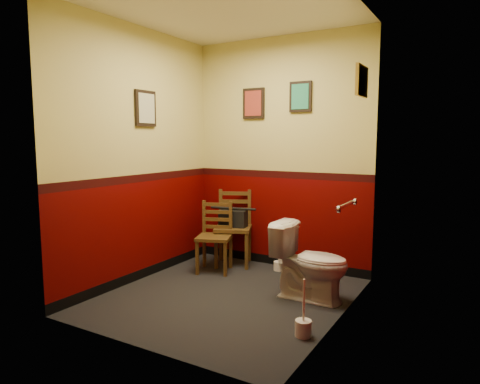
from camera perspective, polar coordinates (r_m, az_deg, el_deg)
name	(u,v)px	position (r m, az deg, el deg)	size (l,w,h in m)	color
floor	(227,296)	(4.29, -1.72, -13.74)	(2.20, 2.40, 0.00)	black
ceiling	(226,7)	(4.18, -1.87, 23.39)	(2.20, 2.40, 0.00)	silver
wall_back	(280,154)	(5.08, 5.40, 5.06)	(2.20, 2.70, 0.00)	#4D0202
wall_front	(136,164)	(3.06, -13.74, 3.64)	(2.20, 2.70, 0.00)	#4D0202
wall_left	(139,156)	(4.69, -13.32, 4.75)	(2.40, 2.70, 0.00)	#4D0202
wall_right	(342,161)	(3.56, 13.46, 4.09)	(2.40, 2.70, 0.00)	#4D0202
grab_bar	(346,205)	(3.85, 13.92, -1.71)	(0.05, 0.56, 0.06)	silver
framed_print_back_a	(254,103)	(5.23, 1.82, 11.72)	(0.28, 0.04, 0.36)	black
framed_print_back_b	(300,97)	(4.98, 8.07, 12.48)	(0.26, 0.04, 0.34)	black
framed_print_left	(146,108)	(4.76, -12.47, 10.82)	(0.04, 0.30, 0.38)	black
framed_print_right	(362,81)	(4.18, 15.90, 14.05)	(0.04, 0.34, 0.28)	olive
toilet	(311,262)	(4.17, 9.39, -9.25)	(0.41, 0.73, 0.72)	white
toilet_brush	(303,327)	(3.51, 8.44, -17.38)	(0.13, 0.13, 0.46)	silver
chair_left	(215,237)	(4.98, -3.36, -5.95)	(0.48, 0.48, 0.80)	#4C3416
chair_right	(234,227)	(5.23, -0.86, -4.75)	(0.56, 0.56, 0.90)	#4C3416
handbag	(233,218)	(5.17, -0.92, -3.50)	(0.35, 0.22, 0.24)	black
tp_stack	(283,256)	(5.02, 5.81, -8.51)	(0.24, 0.15, 0.42)	silver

